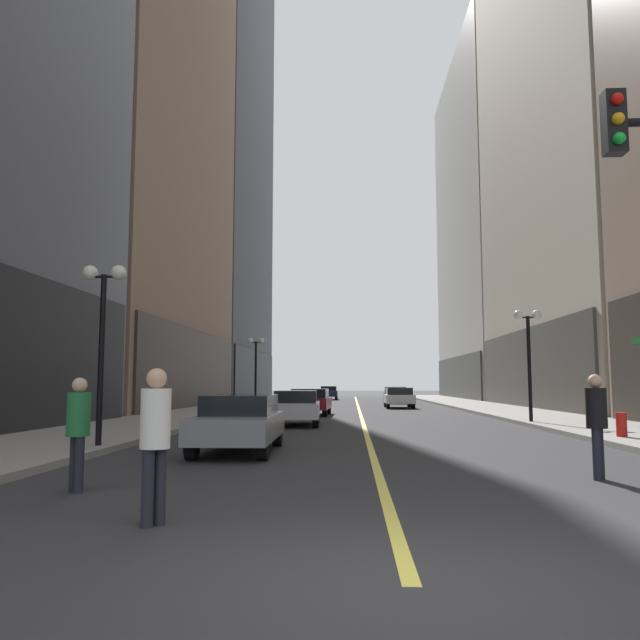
# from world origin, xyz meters

# --- Properties ---
(ground_plane) EXTENTS (200.00, 200.00, 0.00)m
(ground_plane) POSITION_xyz_m (0.00, 35.00, 0.00)
(ground_plane) COLOR #2D2D30
(sidewalk_left) EXTENTS (4.50, 78.00, 0.15)m
(sidewalk_left) POSITION_xyz_m (-8.25, 35.00, 0.07)
(sidewalk_left) COLOR gray
(sidewalk_left) RESTS_ON ground
(sidewalk_right) EXTENTS (4.50, 78.00, 0.15)m
(sidewalk_right) POSITION_xyz_m (8.25, 35.00, 0.07)
(sidewalk_right) COLOR gray
(sidewalk_right) RESTS_ON ground
(lane_centre_stripe) EXTENTS (0.16, 70.00, 0.01)m
(lane_centre_stripe) POSITION_xyz_m (0.00, 35.00, 0.00)
(lane_centre_stripe) COLOR #E5D64C
(lane_centre_stripe) RESTS_ON ground
(building_left_mid) EXTENTS (14.81, 24.00, 47.57)m
(building_left_mid) POSITION_xyz_m (-17.80, 34.50, 23.71)
(building_left_mid) COLOR gray
(building_left_mid) RESTS_ON ground
(building_left_far) EXTENTS (16.09, 26.00, 53.64)m
(building_left_far) POSITION_xyz_m (-18.45, 60.00, 26.75)
(building_left_far) COLOR #4C515B
(building_left_far) RESTS_ON ground
(building_right_far) EXTENTS (14.59, 26.00, 36.16)m
(building_right_far) POSITION_xyz_m (17.69, 60.00, 18.02)
(building_right_far) COLOR #A8A399
(building_right_far) RESTS_ON ground
(car_grey) EXTENTS (1.81, 4.29, 1.32)m
(car_grey) POSITION_xyz_m (-3.08, 9.47, 0.72)
(car_grey) COLOR slate
(car_grey) RESTS_ON ground
(car_silver) EXTENTS (1.94, 4.13, 1.32)m
(car_silver) POSITION_xyz_m (-2.59, 18.82, 0.72)
(car_silver) COLOR #B7B7BC
(car_silver) RESTS_ON ground
(car_maroon) EXTENTS (2.07, 4.21, 1.32)m
(car_maroon) POSITION_xyz_m (-2.56, 26.55, 0.72)
(car_maroon) COLOR maroon
(car_maroon) RESTS_ON ground
(car_white) EXTENTS (1.85, 4.20, 1.32)m
(car_white) POSITION_xyz_m (2.64, 36.08, 0.72)
(car_white) COLOR silver
(car_white) RESTS_ON ground
(car_green) EXTENTS (2.05, 4.76, 1.32)m
(car_green) POSITION_xyz_m (3.08, 45.94, 0.72)
(car_green) COLOR #196038
(car_green) RESTS_ON ground
(car_navy) EXTENTS (1.74, 4.47, 1.32)m
(car_navy) POSITION_xyz_m (-2.69, 57.04, 0.72)
(car_navy) COLOR #141E4C
(car_navy) RESTS_ON ground
(pedestrian_in_green_parka) EXTENTS (0.48, 0.48, 1.68)m
(pedestrian_in_green_parka) POSITION_xyz_m (-4.52, 4.04, 0.98)
(pedestrian_in_green_parka) COLOR black
(pedestrian_in_green_parka) RESTS_ON ground
(pedestrian_in_black_coat) EXTENTS (0.48, 0.48, 1.75)m
(pedestrian_in_black_coat) POSITION_xyz_m (3.64, 5.64, 1.02)
(pedestrian_in_black_coat) COLOR black
(pedestrian_in_black_coat) RESTS_ON ground
(pedestrian_in_white_shirt) EXTENTS (0.48, 0.48, 1.77)m
(pedestrian_in_white_shirt) POSITION_xyz_m (-2.70, 1.96, 1.03)
(pedestrian_in_white_shirt) COLOR black
(pedestrian_in_white_shirt) RESTS_ON ground
(street_lamp_left_near) EXTENTS (1.06, 0.36, 4.43)m
(street_lamp_left_near) POSITION_xyz_m (-6.40, 9.39, 3.26)
(street_lamp_left_near) COLOR black
(street_lamp_left_near) RESTS_ON ground
(street_lamp_left_far) EXTENTS (1.06, 0.36, 4.43)m
(street_lamp_left_far) POSITION_xyz_m (-6.40, 33.36, 3.26)
(street_lamp_left_far) COLOR black
(street_lamp_left_far) RESTS_ON ground
(street_lamp_right_mid) EXTENTS (1.06, 0.36, 4.43)m
(street_lamp_right_mid) POSITION_xyz_m (6.40, 19.28, 3.26)
(street_lamp_right_mid) COLOR black
(street_lamp_right_mid) RESTS_ON ground
(fire_hydrant_right) EXTENTS (0.28, 0.28, 0.80)m
(fire_hydrant_right) POSITION_xyz_m (6.90, 12.45, 0.40)
(fire_hydrant_right) COLOR red
(fire_hydrant_right) RESTS_ON ground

